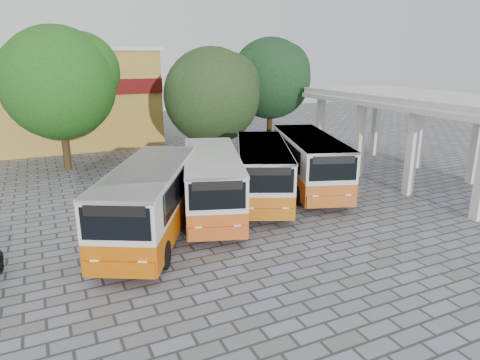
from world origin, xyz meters
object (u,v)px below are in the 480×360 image
bus_far_left (150,197)px  bus_centre_left (212,180)px  bus_far_right (309,159)px  bus_centre_right (262,168)px

bus_far_left → bus_centre_left: bearing=52.8°
bus_far_left → bus_far_right: size_ratio=1.00×
bus_centre_right → bus_far_right: (3.32, 0.46, 0.07)m
bus_far_left → bus_centre_left: bus_far_left is taller
bus_centre_left → bus_far_left: bearing=-136.8°
bus_far_left → bus_far_right: 10.48m
bus_far_left → bus_centre_left: (3.46, 1.59, -0.06)m
bus_centre_right → bus_far_right: bearing=32.4°
bus_far_left → bus_centre_right: (6.74, 2.46, -0.06)m
bus_centre_left → bus_centre_right: bus_centre_left is taller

